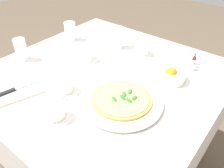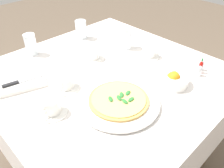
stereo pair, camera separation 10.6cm
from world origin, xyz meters
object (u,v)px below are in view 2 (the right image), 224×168
coffee_cup_near_right (149,52)px  hot_sauce_bottle (200,67)px  citrus_bowl (173,79)px  coffee_cup_near_left (66,83)px  napkin_folded (21,84)px  coffee_cup_left_edge (92,54)px  menu_card (107,42)px  pizza (119,99)px  coffee_cup_far_right (51,107)px  dinner_knife (21,81)px  water_glass_right_edge (81,30)px  water_glass_back_corner (31,46)px  water_glass_far_left (126,39)px  salt_shaker (201,66)px  pizza_plate (119,102)px  pepper_shaker (199,71)px

coffee_cup_near_right → hot_sauce_bottle: bearing=-78.9°
citrus_bowl → coffee_cup_near_left: bearing=139.8°
napkin_folded → hot_sauce_bottle: 0.90m
coffee_cup_left_edge → menu_card: size_ratio=1.56×
pizza → napkin_folded: pizza is taller
coffee_cup_near_right → coffee_cup_far_right: 0.65m
napkin_folded → dinner_knife: 0.01m
water_glass_right_edge → water_glass_back_corner: water_glass_back_corner is taller
pizza → hot_sauce_bottle: (0.47, -0.12, 0.01)m
pizza → coffee_cup_left_edge: coffee_cup_left_edge is taller
coffee_cup_far_right → menu_card: 0.63m
coffee_cup_near_left → coffee_cup_far_right: (-0.14, -0.10, 0.01)m
water_glass_right_edge → dinner_knife: 0.58m
water_glass_far_left → dinner_knife: 0.65m
water_glass_back_corner → water_glass_far_left: size_ratio=0.96×
water_glass_right_edge → water_glass_far_left: size_ratio=0.91×
pizza → water_glass_far_left: water_glass_far_left is taller
water_glass_far_left → water_glass_right_edge: bearing=109.7°
salt_shaker → pizza_plate: bearing=167.6°
napkin_folded → pepper_shaker: bearing=-20.3°
dinner_knife → salt_shaker: (0.74, -0.53, 0.00)m
water_glass_right_edge → pepper_shaker: water_glass_right_edge is taller
coffee_cup_near_right → coffee_cup_far_right: coffee_cup_far_right is taller
pepper_shaker → hot_sauce_bottle: bearing=19.7°
water_glass_back_corner → coffee_cup_left_edge: bearing=-53.2°
coffee_cup_far_right → water_glass_right_edge: (0.53, 0.48, 0.02)m
water_glass_back_corner → pepper_shaker: (0.50, -0.79, -0.03)m
napkin_folded → menu_card: size_ratio=2.94×
coffee_cup_near_right → citrus_bowl: (-0.13, -0.25, -0.00)m
pizza_plate → pepper_shaker: 0.47m
dinner_knife → coffee_cup_near_right: bearing=-8.3°
salt_shaker → menu_card: bearing=107.6°
pizza → coffee_cup_near_left: 0.27m
water_glass_back_corner → dinner_knife: size_ratio=0.63×
dinner_knife → menu_card: size_ratio=2.29×
water_glass_far_left → hot_sauce_bottle: 0.46m
napkin_folded → salt_shaker: (0.74, -0.53, 0.02)m
napkin_folded → coffee_cup_left_edge: bearing=12.0°
pizza → coffee_cup_near_right: coffee_cup_near_right is taller
coffee_cup_left_edge → menu_card: coffee_cup_left_edge is taller
pizza → water_glass_right_edge: bearing=65.2°
hot_sauce_bottle → coffee_cup_near_right: bearing=101.1°
coffee_cup_near_right → water_glass_right_edge: (-0.12, 0.47, 0.02)m
coffee_cup_left_edge → pepper_shaker: size_ratio=2.35×
citrus_bowl → pepper_shaker: bearing=-18.9°
pizza_plate → salt_shaker: size_ratio=6.31×
coffee_cup_near_left → dinner_knife: size_ratio=0.67×
water_glass_right_edge → citrus_bowl: size_ratio=0.78×
pizza_plate → coffee_cup_far_right: size_ratio=2.72×
pizza → napkin_folded: size_ratio=1.04×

